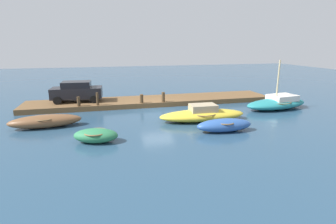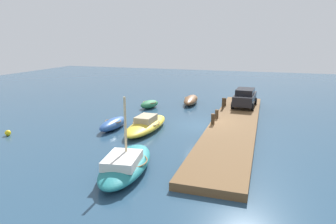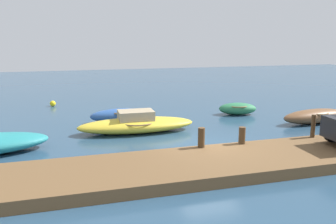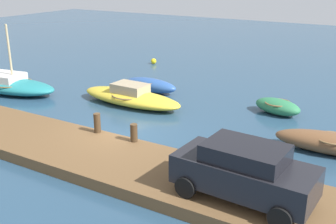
% 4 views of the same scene
% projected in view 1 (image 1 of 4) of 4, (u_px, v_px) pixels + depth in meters
% --- Properties ---
extents(ground_plane, '(84.00, 84.00, 0.00)m').
position_uv_depth(ground_plane, '(158.00, 110.00, 20.90)').
color(ground_plane, navy).
extents(dock_platform, '(21.08, 3.40, 0.41)m').
position_uv_depth(dock_platform, '(152.00, 101.00, 23.07)').
color(dock_platform, brown).
rests_on(dock_platform, ground_plane).
extents(rowboat_blue, '(3.43, 1.25, 0.79)m').
position_uv_depth(rowboat_blue, '(224.00, 125.00, 15.60)').
color(rowboat_blue, '#2D569E').
rests_on(rowboat_blue, ground_plane).
extents(motorboat_yellow, '(5.99, 2.12, 1.12)m').
position_uv_depth(motorboat_yellow, '(202.00, 114.00, 17.84)').
color(motorboat_yellow, gold).
rests_on(motorboat_yellow, ground_plane).
extents(rowboat_brown, '(4.37, 1.59, 0.80)m').
position_uv_depth(rowboat_brown, '(45.00, 121.00, 16.37)').
color(rowboat_brown, brown).
rests_on(rowboat_brown, ground_plane).
extents(sailboat_teal, '(5.80, 2.89, 3.88)m').
position_uv_depth(sailboat_teal, '(277.00, 103.00, 21.08)').
color(sailboat_teal, teal).
rests_on(sailboat_teal, ground_plane).
extents(dinghy_green, '(2.56, 1.74, 0.74)m').
position_uv_depth(dinghy_green, '(96.00, 135.00, 13.91)').
color(dinghy_green, '#2D7A4C').
rests_on(dinghy_green, ground_plane).
extents(mooring_post_west, '(0.27, 0.27, 0.80)m').
position_uv_depth(mooring_post_west, '(163.00, 97.00, 21.71)').
color(mooring_post_west, '#47331E').
rests_on(mooring_post_west, dock_platform).
extents(mooring_post_mid_west, '(0.28, 0.28, 0.70)m').
position_uv_depth(mooring_post_mid_west, '(142.00, 99.00, 21.30)').
color(mooring_post_mid_west, '#47331E').
rests_on(mooring_post_mid_west, dock_platform).
extents(mooring_post_mid_east, '(0.19, 0.19, 1.01)m').
position_uv_depth(mooring_post_mid_east, '(97.00, 99.00, 20.46)').
color(mooring_post_mid_east, '#47331E').
rests_on(mooring_post_mid_east, dock_platform).
extents(mooring_post_east, '(0.24, 0.24, 0.74)m').
position_uv_depth(mooring_post_east, '(79.00, 101.00, 20.17)').
color(mooring_post_east, '#47331E').
rests_on(mooring_post_east, dock_platform).
extents(parked_car, '(4.09, 2.15, 1.68)m').
position_uv_depth(parked_car, '(77.00, 91.00, 21.67)').
color(parked_car, black).
rests_on(parked_car, dock_platform).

